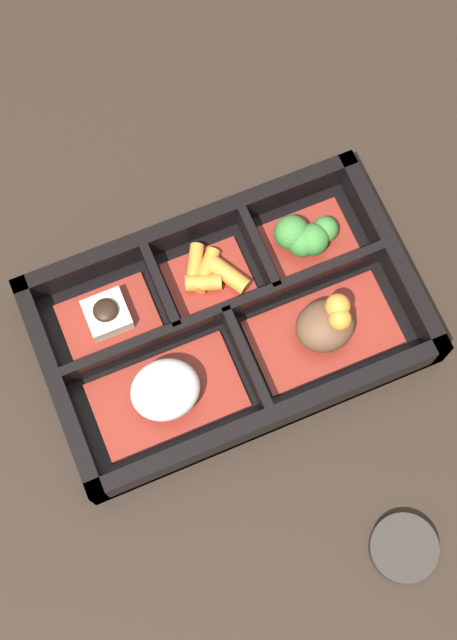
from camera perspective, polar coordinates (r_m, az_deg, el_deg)
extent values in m
plane|color=black|center=(0.80, 0.00, -0.55)|extent=(3.00, 3.00, 0.00)
cube|color=black|center=(0.80, 0.00, -0.44)|extent=(0.33, 0.20, 0.01)
cube|color=black|center=(0.81, -2.59, 5.80)|extent=(0.33, 0.01, 0.04)
cube|color=black|center=(0.76, 2.77, -6.37)|extent=(0.33, 0.01, 0.04)
cube|color=black|center=(0.81, 10.28, 3.99)|extent=(0.01, 0.20, 0.04)
cube|color=black|center=(0.78, -10.77, -4.33)|extent=(0.01, 0.20, 0.04)
cube|color=black|center=(0.78, -0.20, 0.38)|extent=(0.30, 0.01, 0.04)
cube|color=black|center=(0.80, 1.95, 4.19)|extent=(0.01, 0.08, 0.04)
cube|color=black|center=(0.79, -4.28, 1.76)|extent=(0.01, 0.08, 0.04)
cube|color=black|center=(0.77, 1.16, -2.71)|extent=(0.01, 0.09, 0.04)
cube|color=maroon|center=(0.79, 6.05, -0.80)|extent=(0.13, 0.07, 0.01)
ellipsoid|color=brown|center=(0.77, 6.20, -0.38)|extent=(0.05, 0.05, 0.03)
sphere|color=orange|center=(0.75, 7.15, 0.07)|extent=(0.02, 0.02, 0.02)
sphere|color=orange|center=(0.76, 7.00, 0.89)|extent=(0.02, 0.02, 0.02)
cube|color=maroon|center=(0.77, -3.95, -4.85)|extent=(0.13, 0.07, 0.01)
ellipsoid|color=silver|center=(0.75, -4.06, -4.48)|extent=(0.06, 0.05, 0.04)
cube|color=maroon|center=(0.82, 5.14, 5.12)|extent=(0.08, 0.06, 0.01)
sphere|color=#387A33|center=(0.80, 5.41, 5.15)|extent=(0.03, 0.03, 0.03)
sphere|color=#387A33|center=(0.80, 4.06, 5.60)|extent=(0.03, 0.03, 0.03)
sphere|color=#387A33|center=(0.81, 6.20, 5.79)|extent=(0.02, 0.02, 0.02)
sphere|color=#387A33|center=(0.80, 4.75, 5.00)|extent=(0.03, 0.03, 0.03)
cube|color=maroon|center=(0.80, -1.11, 2.70)|extent=(0.07, 0.06, 0.01)
cylinder|color=orange|center=(0.79, 0.06, 2.87)|extent=(0.03, 0.04, 0.02)
cylinder|color=orange|center=(0.80, -2.18, 3.50)|extent=(0.03, 0.04, 0.01)
cylinder|color=orange|center=(0.79, -1.61, 2.41)|extent=(0.04, 0.03, 0.01)
cylinder|color=orange|center=(0.80, -1.12, 3.33)|extent=(0.04, 0.04, 0.01)
cube|color=maroon|center=(0.80, -7.67, 0.12)|extent=(0.08, 0.06, 0.01)
cube|color=beige|center=(0.79, -7.77, 0.35)|extent=(0.04, 0.04, 0.02)
ellipsoid|color=black|center=(0.78, -7.89, 0.63)|extent=(0.02, 0.02, 0.01)
cylinder|color=#2D2823|center=(0.77, 11.14, -14.14)|extent=(0.06, 0.06, 0.01)
cylinder|color=black|center=(0.77, 11.20, -14.12)|extent=(0.04, 0.04, 0.00)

